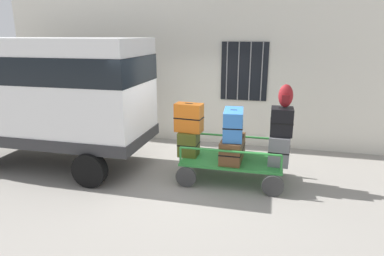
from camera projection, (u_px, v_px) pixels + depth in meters
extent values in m
plane|color=gray|center=(191.00, 175.00, 7.28)|extent=(40.00, 40.00, 0.00)
cube|color=silver|center=(214.00, 51.00, 8.92)|extent=(12.00, 0.30, 5.00)
cube|color=black|center=(244.00, 71.00, 8.70)|extent=(1.20, 0.04, 1.50)
cylinder|color=gray|center=(227.00, 71.00, 8.77)|extent=(0.03, 0.03, 1.50)
cylinder|color=gray|center=(238.00, 71.00, 8.70)|extent=(0.03, 0.03, 1.50)
cylinder|color=gray|center=(250.00, 72.00, 8.63)|extent=(0.03, 0.03, 1.50)
cylinder|color=gray|center=(262.00, 72.00, 8.56)|extent=(0.03, 0.03, 1.50)
cube|color=white|center=(49.00, 89.00, 7.42)|extent=(4.41, 1.80, 2.21)
cube|color=black|center=(46.00, 67.00, 7.29)|extent=(4.43, 1.82, 0.55)
cube|color=#2D2D30|center=(53.00, 132.00, 7.69)|extent=(4.45, 1.84, 0.24)
cylinder|color=black|center=(90.00, 170.00, 6.64)|extent=(0.70, 0.22, 0.70)
cube|color=#2D8438|center=(232.00, 160.00, 6.92)|extent=(2.01, 1.09, 0.05)
cylinder|color=#383838|center=(273.00, 186.00, 6.26)|extent=(0.41, 0.06, 0.41)
cylinder|color=#383838|center=(274.00, 164.00, 7.31)|extent=(0.41, 0.06, 0.41)
cylinder|color=#383838|center=(186.00, 177.00, 6.65)|extent=(0.41, 0.06, 0.41)
cylinder|color=#383838|center=(199.00, 158.00, 7.70)|extent=(0.41, 0.06, 0.41)
cylinder|color=#2D8438|center=(281.00, 164.00, 6.17)|extent=(0.04, 0.04, 0.34)
cylinder|color=#2D8438|center=(281.00, 147.00, 7.11)|extent=(0.04, 0.04, 0.34)
cylinder|color=#2D8438|center=(180.00, 155.00, 6.62)|extent=(0.04, 0.04, 0.34)
cylinder|color=#2D8438|center=(193.00, 140.00, 7.56)|extent=(0.04, 0.04, 0.34)
cylinder|color=#2D8438|center=(229.00, 151.00, 6.35)|extent=(1.93, 0.04, 0.04)
cylinder|color=#2D8438|center=(236.00, 136.00, 7.29)|extent=(1.93, 0.04, 0.04)
cube|color=#4C5119|center=(189.00, 144.00, 7.05)|extent=(0.40, 0.39, 0.51)
cube|color=black|center=(189.00, 144.00, 7.05)|extent=(0.41, 0.40, 0.02)
cube|color=black|center=(189.00, 132.00, 6.98)|extent=(0.14, 0.03, 0.02)
cube|color=orange|center=(189.00, 118.00, 6.92)|extent=(0.58, 0.35, 0.59)
cube|color=black|center=(189.00, 118.00, 6.92)|extent=(0.59, 0.36, 0.02)
cube|color=black|center=(189.00, 104.00, 6.84)|extent=(0.16, 0.05, 0.02)
cube|color=brown|center=(233.00, 149.00, 6.84)|extent=(0.43, 0.95, 0.45)
cube|color=black|center=(233.00, 149.00, 6.84)|extent=(0.44, 0.96, 0.02)
cube|color=black|center=(233.00, 138.00, 6.78)|extent=(0.14, 0.03, 0.02)
cube|color=#3372C6|center=(233.00, 124.00, 6.67)|extent=(0.44, 0.77, 0.58)
cube|color=black|center=(233.00, 124.00, 6.67)|extent=(0.45, 0.78, 0.02)
cube|color=black|center=(234.00, 110.00, 6.59)|extent=(0.13, 0.04, 0.02)
cube|color=slate|center=(280.00, 149.00, 6.62)|extent=(0.42, 0.60, 0.58)
cube|color=black|center=(280.00, 149.00, 6.62)|extent=(0.43, 0.61, 0.02)
cube|color=black|center=(281.00, 135.00, 6.54)|extent=(0.14, 0.04, 0.02)
cube|color=black|center=(282.00, 121.00, 6.47)|extent=(0.42, 0.43, 0.53)
cube|color=black|center=(282.00, 121.00, 6.47)|extent=(0.43, 0.44, 0.02)
cube|color=black|center=(283.00, 108.00, 6.40)|extent=(0.15, 0.03, 0.02)
ellipsoid|color=maroon|center=(286.00, 96.00, 6.35)|extent=(0.27, 0.19, 0.44)
cube|color=maroon|center=(286.00, 99.00, 6.28)|extent=(0.14, 0.06, 0.15)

